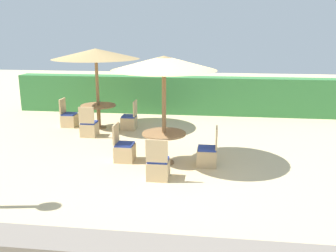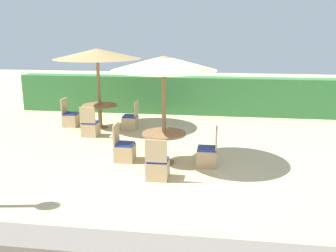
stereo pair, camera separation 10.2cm
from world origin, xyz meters
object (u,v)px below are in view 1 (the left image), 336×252
(patio_chair_center_west, at_px, (124,151))
(patio_chair_center_east, at_px, (208,155))
(patio_chair_back_left_south, at_px, (89,128))
(parasol_back_left, at_px, (96,54))
(round_table_back_left, at_px, (98,110))
(parasol_center, at_px, (164,64))
(round_table_center, at_px, (164,139))
(patio_chair_back_left_west, at_px, (69,119))
(patio_chair_back_left_east, at_px, (130,121))
(patio_chair_center_south, at_px, (158,167))

(patio_chair_center_west, distance_m, patio_chair_center_east, 2.02)
(patio_chair_back_left_south, bearing_deg, parasol_back_left, 90.95)
(patio_chair_back_left_south, bearing_deg, round_table_back_left, 90.95)
(patio_chair_back_left_south, bearing_deg, patio_chair_center_east, -29.81)
(patio_chair_center_east, bearing_deg, parasol_center, 87.70)
(patio_chair_center_east, bearing_deg, round_table_center, 87.70)
(patio_chair_back_left_west, bearing_deg, parasol_back_left, 88.05)
(patio_chair_back_left_east, bearing_deg, parasol_center, -152.70)
(patio_chair_back_left_west, height_order, patio_chair_back_left_south, same)
(round_table_back_left, distance_m, patio_chair_back_left_east, 1.08)
(round_table_center, relative_size, patio_chair_center_south, 1.12)
(parasol_center, xyz_separation_m, round_table_back_left, (-2.56, 3.01, -1.76))
(parasol_back_left, relative_size, patio_chair_back_left_west, 2.94)
(round_table_back_left, bearing_deg, patio_chair_back_left_south, -89.05)
(parasol_back_left, height_order, round_table_back_left, parasol_back_left)
(patio_chair_center_west, bearing_deg, parasol_back_left, -152.22)
(patio_chair_center_south, distance_m, patio_chair_back_left_south, 3.94)
(patio_chair_center_east, distance_m, patio_chair_back_left_west, 5.56)
(patio_chair_center_west, distance_m, patio_chair_back_left_south, 2.52)
(parasol_back_left, height_order, patio_chair_back_left_west, parasol_back_left)
(parasol_center, xyz_separation_m, patio_chair_back_left_south, (-2.54, 2.01, -2.11))
(round_table_center, relative_size, patio_chair_back_left_west, 1.12)
(patio_chair_center_south, height_order, patio_chair_back_left_east, same)
(parasol_back_left, bearing_deg, parasol_center, -49.62)
(patio_chair_center_south, height_order, parasol_back_left, parasol_back_left)
(patio_chair_center_west, height_order, patio_chair_back_left_east, same)
(round_table_center, bearing_deg, patio_chair_back_left_south, 141.69)
(patio_chair_center_west, xyz_separation_m, patio_chair_center_south, (1.00, -1.02, 0.00))
(patio_chair_center_south, xyz_separation_m, round_table_back_left, (-2.57, 4.00, 0.34))
(patio_chair_center_west, xyz_separation_m, patio_chair_back_left_west, (-2.60, 3.02, 0.00))
(round_table_center, xyz_separation_m, patio_chair_center_south, (0.01, -0.99, -0.33))
(round_table_center, height_order, patio_chair_center_west, patio_chair_center_west)
(patio_chair_center_west, height_order, patio_chair_back_left_south, same)
(patio_chair_center_west, distance_m, patio_chair_back_left_east, 3.00)
(patio_chair_center_east, bearing_deg, parasol_back_left, 49.68)
(parasol_center, height_order, patio_chair_back_left_south, parasol_center)
(parasol_back_left, bearing_deg, patio_chair_back_left_west, 178.05)
(round_table_center, height_order, patio_chair_center_east, patio_chair_center_east)
(round_table_center, height_order, parasol_back_left, parasol_back_left)
(round_table_center, xyz_separation_m, parasol_back_left, (-2.56, 3.01, 1.78))
(patio_chair_center_south, relative_size, patio_chair_back_left_south, 1.00)
(patio_chair_center_south, relative_size, patio_chair_back_left_east, 1.00)
(round_table_center, xyz_separation_m, patio_chair_back_left_west, (-3.59, 3.05, -0.33))
(parasol_center, bearing_deg, patio_chair_center_west, 178.63)
(parasol_center, xyz_separation_m, round_table_center, (0.00, 0.00, -1.78))
(patio_chair_center_east, height_order, round_table_back_left, patio_chair_center_east)
(round_table_center, xyz_separation_m, patio_chair_back_left_south, (-2.54, 2.01, -0.33))
(round_table_back_left, bearing_deg, patio_chair_back_left_east, -1.98)
(parasol_center, xyz_separation_m, patio_chair_center_west, (-0.99, 0.02, -2.11))
(round_table_back_left, xyz_separation_m, patio_chair_back_left_south, (0.02, -1.00, -0.34))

